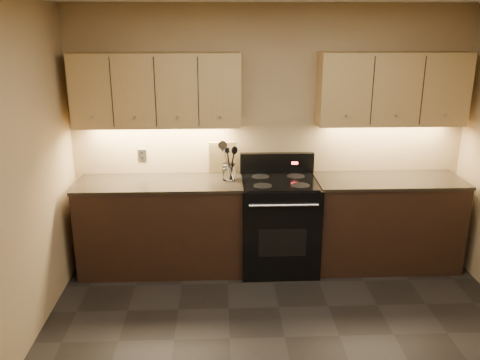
% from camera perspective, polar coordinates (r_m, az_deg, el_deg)
% --- Properties ---
extents(wall_back, '(4.00, 0.04, 2.60)m').
position_cam_1_polar(wall_back, '(5.21, 3.30, 4.85)').
color(wall_back, tan).
rests_on(wall_back, ground).
extents(counter_left, '(1.62, 0.62, 0.93)m').
position_cam_1_polar(counter_left, '(5.18, -8.78, -5.08)').
color(counter_left, black).
rests_on(counter_left, ground).
extents(counter_right, '(1.46, 0.62, 0.93)m').
position_cam_1_polar(counter_right, '(5.42, 16.02, -4.56)').
color(counter_right, black).
rests_on(counter_right, ground).
extents(stove, '(0.76, 0.68, 1.14)m').
position_cam_1_polar(stove, '(5.16, 4.37, -4.86)').
color(stove, black).
rests_on(stove, ground).
extents(upper_cab_left, '(1.60, 0.30, 0.70)m').
position_cam_1_polar(upper_cab_left, '(4.98, -9.31, 9.92)').
color(upper_cab_left, tan).
rests_on(upper_cab_left, wall_back).
extents(upper_cab_right, '(1.44, 0.30, 0.70)m').
position_cam_1_polar(upper_cab_right, '(5.23, 16.75, 9.76)').
color(upper_cab_right, tan).
rests_on(upper_cab_right, wall_back).
extents(outlet_plate, '(0.08, 0.01, 0.12)m').
position_cam_1_polar(outlet_plate, '(5.28, -10.93, 2.73)').
color(outlet_plate, '#B2B5BA').
rests_on(outlet_plate, wall_back).
extents(utensil_crock, '(0.15, 0.15, 0.16)m').
position_cam_1_polar(utensil_crock, '(5.01, -1.26, 0.87)').
color(utensil_crock, white).
rests_on(utensil_crock, counter_left).
extents(cutting_board, '(0.28, 0.10, 0.35)m').
position_cam_1_polar(cutting_board, '(5.18, -1.98, 2.55)').
color(cutting_board, tan).
rests_on(cutting_board, counter_left).
extents(black_spoon, '(0.12, 0.15, 0.36)m').
position_cam_1_polar(black_spoon, '(4.99, -1.19, 2.17)').
color(black_spoon, black).
rests_on(black_spoon, utensil_crock).
extents(black_turner, '(0.13, 0.10, 0.33)m').
position_cam_1_polar(black_turner, '(4.97, -1.04, 1.97)').
color(black_turner, black).
rests_on(black_turner, utensil_crock).
extents(steel_spatula, '(0.18, 0.10, 0.36)m').
position_cam_1_polar(steel_spatula, '(5.00, -1.07, 2.17)').
color(steel_spatula, silver).
rests_on(steel_spatula, utensil_crock).
extents(steel_skimmer, '(0.19, 0.11, 0.39)m').
position_cam_1_polar(steel_skimmer, '(4.96, -0.87, 2.25)').
color(steel_skimmer, silver).
rests_on(steel_skimmer, utensil_crock).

